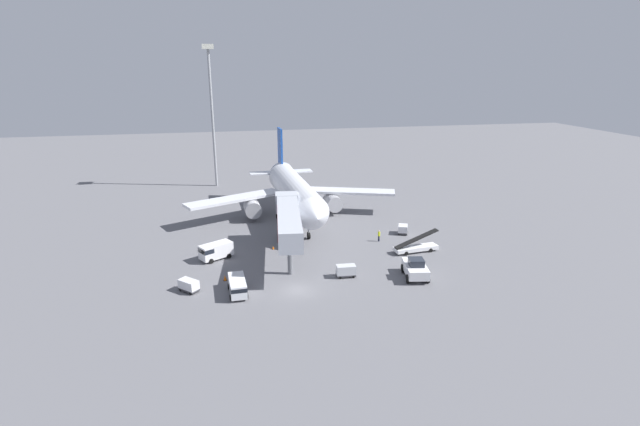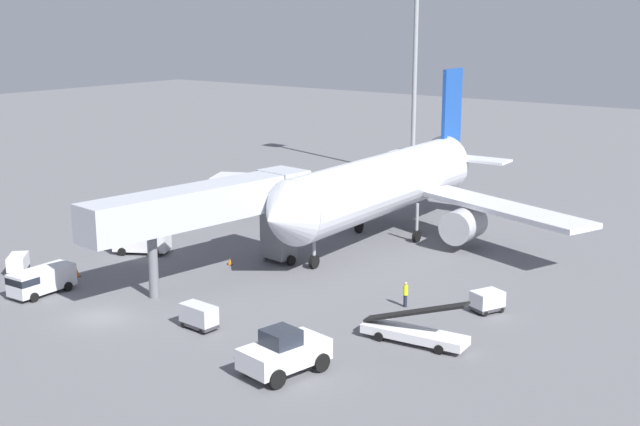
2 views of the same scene
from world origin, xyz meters
name	(u,v)px [view 2 (image 2 of 2)]	position (x,y,z in m)	size (l,w,h in m)	color
ground_plane	(101,317)	(0.00, 0.00, 0.00)	(300.00, 300.00, 0.00)	slate
airplane_at_gate	(386,185)	(4.11, 28.61, 4.94)	(38.45, 33.90, 14.49)	silver
jet_bridge	(215,207)	(0.48, 10.67, 5.71)	(5.46, 19.79, 7.55)	#B2B7C1
pushback_tug	(284,352)	(15.47, 0.50, 1.25)	(3.61, 5.41, 2.66)	white
belt_loader_truck	(415,331)	(19.07, 8.74, 0.76)	(6.82, 2.43, 3.19)	white
service_van_far_left	(140,238)	(-9.83, 12.11, 1.29)	(4.97, 4.04, 2.26)	white
service_van_outer_left	(40,280)	(-7.24, 0.47, 1.09)	(2.31, 4.86, 1.89)	silver
baggage_cart_mid_center	(199,316)	(6.73, 2.52, 0.88)	(2.55, 1.41, 1.60)	#38383D
baggage_cart_near_left	(18,263)	(-13.02, 2.48, 0.82)	(2.65, 2.65, 1.48)	#38383D
baggage_cart_far_center	(487,300)	(20.11, 16.59, 0.81)	(2.15, 2.43, 1.45)	#38383D
ground_crew_worker_foreground	(405,294)	(15.16, 14.07, 0.95)	(0.36, 0.36, 1.80)	#1E2333
safety_cone_alpha	(230,261)	(-1.41, 14.13, 0.27)	(0.36, 0.36, 0.55)	black
safety_cone_bravo	(77,272)	(-8.67, 4.69, 0.35)	(0.46, 0.46, 0.71)	black
apron_light_mast	(416,6)	(-9.43, 55.99, 20.63)	(2.40, 2.40, 30.55)	#93969B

